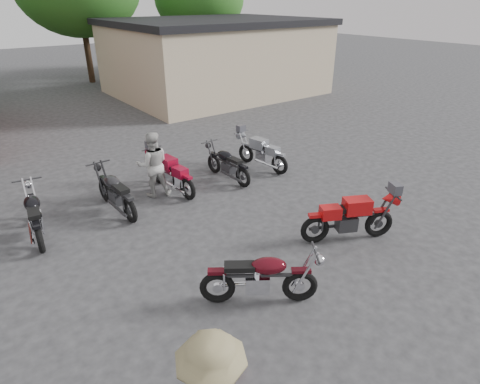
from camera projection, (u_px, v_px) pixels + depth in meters
ground at (288, 305)px, 6.88m from camera, size 90.00×90.00×0.00m
stucco_building at (215, 59)px, 21.48m from camera, size 10.00×8.00×3.50m
tree_2 at (80, 4)px, 22.93m from camera, size 7.04×7.04×8.80m
tree_3 at (200, 12)px, 27.50m from camera, size 6.08×6.08×7.60m
vintage_motorcycle at (261, 275)px, 6.73m from camera, size 1.96×1.65×1.13m
sportbike at (350, 216)px, 8.51m from camera, size 2.09×1.50×1.16m
helmet at (231, 369)px, 5.57m from camera, size 0.29×0.29×0.23m
person_light at (153, 165)px, 10.34m from camera, size 1.01×0.89×1.74m
row_bike_2 at (34, 213)px, 8.67m from camera, size 0.90×2.02×1.13m
row_bike_3 at (115, 190)px, 9.69m from camera, size 0.75×1.97×1.13m
row_bike_4 at (171, 172)px, 10.72m from camera, size 0.84×1.99×1.12m
row_bike_5 at (227, 162)px, 11.41m from camera, size 0.72×1.85×1.05m
row_bike_6 at (261, 151)px, 12.19m from camera, size 0.91×1.95×1.09m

